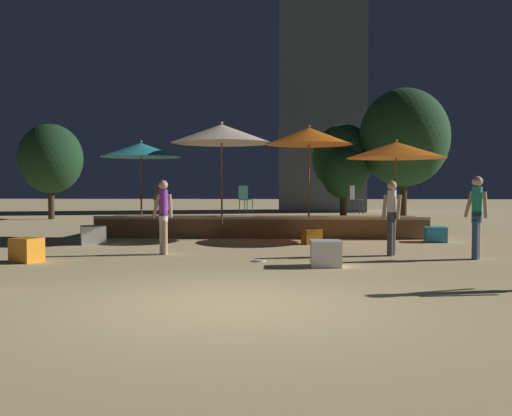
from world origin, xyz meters
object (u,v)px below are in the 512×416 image
Objects in this scene: person_3 at (163,215)px; background_tree_3 at (404,138)px; cube_seat_4 at (27,250)px; background_tree_1 at (343,159)px; bistro_chair_1 at (354,197)px; bistro_chair_2 at (244,197)px; person_1 at (477,214)px; cube_seat_1 at (93,235)px; cube_seat_0 at (312,236)px; patio_umbrella_1 at (222,134)px; person_4 at (392,216)px; background_tree_2 at (51,159)px; cube_seat_3 at (326,253)px; patio_umbrella_2 at (309,136)px; background_tree_0 at (344,174)px; bistro_chair_0 at (160,197)px; patio_umbrella_3 at (141,150)px; patio_umbrella_0 at (396,150)px; cube_seat_2 at (435,234)px; frisbee_disc at (259,260)px.

background_tree_3 reaches higher than person_3.
background_tree_1 reaches higher than cube_seat_4.
bistro_chair_2 is (-3.50, 0.14, 0.00)m from bistro_chair_1.
cube_seat_1 is at bearing -69.90° from person_1.
person_3 reaches higher than cube_seat_0.
patio_umbrella_1 is 5.99m from person_4.
cube_seat_4 is 17.78m from background_tree_3.
background_tree_2 is at bearing 133.44° from patio_umbrella_1.
cube_seat_3 is (0.06, -4.15, 0.04)m from cube_seat_0.
patio_umbrella_2 reaches higher than person_4.
background_tree_0 reaches higher than person_1.
bistro_chair_2 is at bearing -121.95° from background_tree_0.
cube_seat_3 is 0.64× the size of bistro_chair_1.
background_tree_0 is 1.86m from background_tree_1.
bistro_chair_2 is at bearing 43.98° from cube_seat_1.
cube_seat_0 is at bearing -173.48° from bistro_chair_1.
patio_umbrella_1 reaches higher than bistro_chair_0.
patio_umbrella_1 is 7.50m from person_1.
patio_umbrella_3 is at bearing -125.73° from background_tree_1.
patio_umbrella_2 is 2.01× the size of person_4.
bistro_chair_2 is 0.16× the size of background_tree_3.
patio_umbrella_0 is 9.19m from background_tree_3.
bistro_chair_2 is 0.21× the size of background_tree_2.
patio_umbrella_0 is 0.66× the size of background_tree_1.
patio_umbrella_0 is at bearing -122.06° from bistro_chair_1.
person_3 is at bearing -144.42° from cube_seat_0.
patio_umbrella_1 is at bearing -141.87° from bistro_chair_2.
background_tree_3 is at bearing 51.66° from patio_umbrella_1.
person_3 is (-0.89, -3.77, -2.14)m from patio_umbrella_1.
person_3 is at bearing 29.71° from cube_seat_4.
person_3 is (-3.48, 1.71, 0.64)m from cube_seat_3.
cube_seat_3 is 2.40m from person_4.
cube_seat_1 is 14.01m from background_tree_1.
person_4 is 5.63m from bistro_chair_1.
person_1 is 12.55m from background_tree_0.
patio_umbrella_1 is 2.54m from patio_umbrella_2.
person_1 is 1.05× the size of person_4.
patio_umbrella_1 reaches higher than background_tree_0.
patio_umbrella_3 is 11.28m from background_tree_2.
cube_seat_1 is (-5.75, -0.27, 0.04)m from cube_seat_0.
background_tree_1 reaches higher than bistro_chair_0.
bistro_chair_2 is at bearing 61.67° from cube_seat_4.
cube_seat_1 is at bearing -173.62° from cube_seat_2.
person_3 is at bearing 119.70° from person_4.
person_3 is at bearing -103.34° from patio_umbrella_1.
cube_seat_2 is 0.35× the size of person_1.
frisbee_disc is 0.06× the size of background_tree_2.
person_4 is at bearing -16.34° from cube_seat_1.
patio_umbrella_3 is at bearing 64.22° from bistro_chair_0.
background_tree_0 is at bearing -136.56° from person_1.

